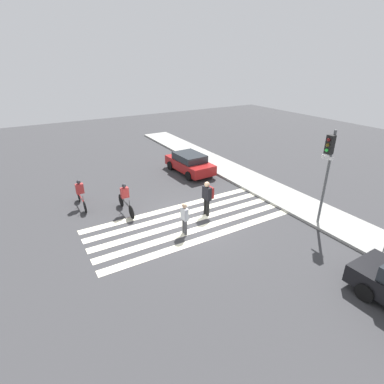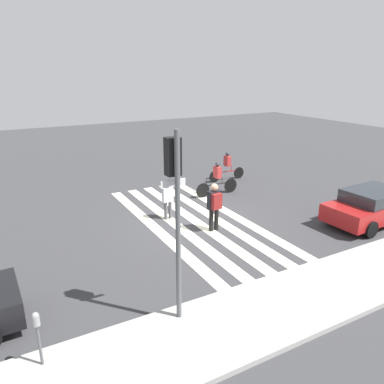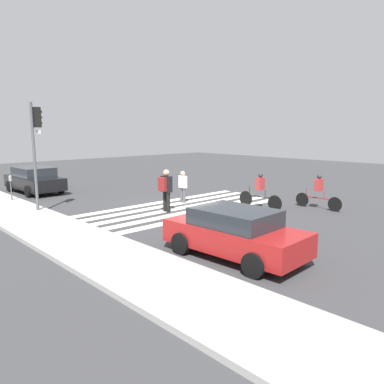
{
  "view_description": "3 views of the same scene",
  "coord_description": "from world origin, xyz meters",
  "px_view_note": "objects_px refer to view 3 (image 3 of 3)",
  "views": [
    {
      "loc": [
        11.41,
        -6.49,
        7.57
      ],
      "look_at": [
        -0.31,
        0.42,
        1.43
      ],
      "focal_mm": 28.0,
      "sensor_mm": 36.0,
      "label": 1
    },
    {
      "loc": [
        6.9,
        12.35,
        5.87
      ],
      "look_at": [
        0.46,
        0.63,
        1.47
      ],
      "focal_mm": 35.0,
      "sensor_mm": 36.0,
      "label": 2
    },
    {
      "loc": [
        -12.63,
        11.45,
        3.57
      ],
      "look_at": [
        -1.02,
        0.49,
        0.9
      ],
      "focal_mm": 35.0,
      "sensor_mm": 36.0,
      "label": 3
    }
  ],
  "objects_px": {
    "car_parked_far_curb": "(235,232)",
    "traffic_light": "(36,136)",
    "pedestrian_child_with_backpack": "(183,185)",
    "pedestrian_adult_tall_backpack": "(166,187)",
    "cyclist_near_curb": "(260,190)",
    "car_parked_dark_suv": "(34,180)",
    "parking_meter": "(11,182)",
    "cyclist_mid_street": "(319,190)"
  },
  "relations": [
    {
      "from": "car_parked_far_curb",
      "to": "traffic_light",
      "type": "bearing_deg",
      "value": 7.66
    },
    {
      "from": "car_parked_far_curb",
      "to": "pedestrian_child_with_backpack",
      "type": "bearing_deg",
      "value": -34.16
    },
    {
      "from": "pedestrian_child_with_backpack",
      "to": "pedestrian_adult_tall_backpack",
      "type": "bearing_deg",
      "value": 117.74
    },
    {
      "from": "pedestrian_child_with_backpack",
      "to": "cyclist_near_curb",
      "type": "xyz_separation_m",
      "value": [
        -3.43,
        -1.65,
        -0.02
      ]
    },
    {
      "from": "cyclist_near_curb",
      "to": "car_parked_dark_suv",
      "type": "height_order",
      "value": "cyclist_near_curb"
    },
    {
      "from": "parking_meter",
      "to": "cyclist_near_curb",
      "type": "height_order",
      "value": "cyclist_near_curb"
    },
    {
      "from": "car_parked_far_curb",
      "to": "car_parked_dark_suv",
      "type": "distance_m",
      "value": 15.03
    },
    {
      "from": "traffic_light",
      "to": "cyclist_near_curb",
      "type": "relative_size",
      "value": 2.02
    },
    {
      "from": "parking_meter",
      "to": "cyclist_mid_street",
      "type": "distance_m",
      "value": 14.68
    },
    {
      "from": "car_parked_far_curb",
      "to": "car_parked_dark_suv",
      "type": "xyz_separation_m",
      "value": [
        15.03,
        -0.15,
        0.03
      ]
    },
    {
      "from": "car_parked_far_curb",
      "to": "cyclist_mid_street",
      "type": "bearing_deg",
      "value": -80.53
    },
    {
      "from": "car_parked_far_curb",
      "to": "car_parked_dark_suv",
      "type": "bearing_deg",
      "value": -3.03
    },
    {
      "from": "pedestrian_adult_tall_backpack",
      "to": "car_parked_dark_suv",
      "type": "height_order",
      "value": "pedestrian_adult_tall_backpack"
    },
    {
      "from": "traffic_light",
      "to": "pedestrian_child_with_backpack",
      "type": "height_order",
      "value": "traffic_light"
    },
    {
      "from": "cyclist_mid_street",
      "to": "car_parked_dark_suv",
      "type": "bearing_deg",
      "value": 29.88
    },
    {
      "from": "pedestrian_child_with_backpack",
      "to": "car_parked_far_curb",
      "type": "height_order",
      "value": "pedestrian_child_with_backpack"
    },
    {
      "from": "car_parked_dark_suv",
      "to": "pedestrian_child_with_backpack",
      "type": "bearing_deg",
      "value": -154.59
    },
    {
      "from": "traffic_light",
      "to": "cyclist_near_curb",
      "type": "height_order",
      "value": "traffic_light"
    },
    {
      "from": "parking_meter",
      "to": "car_parked_dark_suv",
      "type": "relative_size",
      "value": 0.31
    },
    {
      "from": "cyclist_mid_street",
      "to": "traffic_light",
      "type": "bearing_deg",
      "value": 50.47
    },
    {
      "from": "car_parked_far_curb",
      "to": "car_parked_dark_suv",
      "type": "relative_size",
      "value": 0.94
    },
    {
      "from": "pedestrian_adult_tall_backpack",
      "to": "car_parked_dark_suv",
      "type": "bearing_deg",
      "value": -171.64
    },
    {
      "from": "pedestrian_adult_tall_backpack",
      "to": "car_parked_dark_suv",
      "type": "xyz_separation_m",
      "value": [
        9.13,
        2.2,
        -0.34
      ]
    },
    {
      "from": "car_parked_far_curb",
      "to": "parking_meter",
      "type": "bearing_deg",
      "value": 5.94
    },
    {
      "from": "pedestrian_child_with_backpack",
      "to": "parking_meter",
      "type": "bearing_deg",
      "value": 46.62
    },
    {
      "from": "traffic_light",
      "to": "pedestrian_child_with_backpack",
      "type": "distance_m",
      "value": 6.94
    },
    {
      "from": "parking_meter",
      "to": "car_parked_dark_suv",
      "type": "distance_m",
      "value": 3.12
    },
    {
      "from": "pedestrian_adult_tall_backpack",
      "to": "cyclist_near_curb",
      "type": "xyz_separation_m",
      "value": [
        -2.4,
        -3.58,
        -0.22
      ]
    },
    {
      "from": "cyclist_near_curb",
      "to": "car_parked_dark_suv",
      "type": "distance_m",
      "value": 12.9
    },
    {
      "from": "pedestrian_child_with_backpack",
      "to": "cyclist_near_curb",
      "type": "height_order",
      "value": "cyclist_near_curb"
    },
    {
      "from": "pedestrian_child_with_backpack",
      "to": "car_parked_dark_suv",
      "type": "distance_m",
      "value": 9.1
    },
    {
      "from": "car_parked_far_curb",
      "to": "cyclist_near_curb",
      "type": "bearing_deg",
      "value": -61.86
    },
    {
      "from": "parking_meter",
      "to": "pedestrian_child_with_backpack",
      "type": "bearing_deg",
      "value": -133.04
    },
    {
      "from": "car_parked_far_curb",
      "to": "pedestrian_adult_tall_backpack",
      "type": "bearing_deg",
      "value": -24.16
    },
    {
      "from": "pedestrian_adult_tall_backpack",
      "to": "car_parked_dark_suv",
      "type": "distance_m",
      "value": 9.4
    },
    {
      "from": "cyclist_near_curb",
      "to": "cyclist_mid_street",
      "type": "bearing_deg",
      "value": -135.01
    },
    {
      "from": "pedestrian_child_with_backpack",
      "to": "cyclist_near_curb",
      "type": "bearing_deg",
      "value": -154.64
    },
    {
      "from": "pedestrian_child_with_backpack",
      "to": "car_parked_far_curb",
      "type": "xyz_separation_m",
      "value": [
        -6.93,
        4.28,
        -0.17
      ]
    },
    {
      "from": "parking_meter",
      "to": "cyclist_near_curb",
      "type": "relative_size",
      "value": 0.59
    },
    {
      "from": "traffic_light",
      "to": "pedestrian_adult_tall_backpack",
      "type": "distance_m",
      "value": 5.86
    },
    {
      "from": "pedestrian_adult_tall_backpack",
      "to": "cyclist_mid_street",
      "type": "height_order",
      "value": "pedestrian_adult_tall_backpack"
    },
    {
      "from": "cyclist_mid_street",
      "to": "car_parked_dark_suv",
      "type": "xyz_separation_m",
      "value": [
        13.38,
        7.67,
        -0.11
      ]
    }
  ]
}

